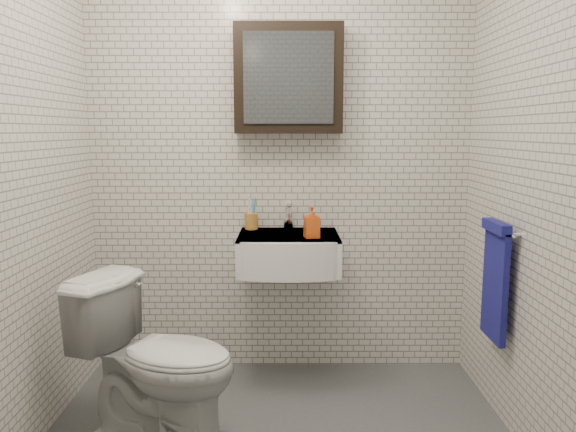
% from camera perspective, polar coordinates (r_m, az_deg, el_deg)
% --- Properties ---
extents(room_shell, '(2.22, 2.02, 2.51)m').
position_cam_1_polar(room_shell, '(2.27, -1.15, 9.94)').
color(room_shell, silver).
rests_on(room_shell, ground).
extents(washbasin, '(0.55, 0.50, 0.20)m').
position_cam_1_polar(washbasin, '(3.07, 0.06, -3.73)').
color(washbasin, white).
rests_on(washbasin, room_shell).
extents(faucet, '(0.06, 0.20, 0.15)m').
position_cam_1_polar(faucet, '(3.24, 0.05, -0.19)').
color(faucet, silver).
rests_on(faucet, washbasin).
extents(mirror_cabinet, '(0.60, 0.15, 0.60)m').
position_cam_1_polar(mirror_cabinet, '(3.21, 0.05, 13.75)').
color(mirror_cabinet, black).
rests_on(mirror_cabinet, room_shell).
extents(towel_rail, '(0.09, 0.30, 0.58)m').
position_cam_1_polar(towel_rail, '(2.89, 20.33, -5.74)').
color(towel_rail, silver).
rests_on(towel_rail, room_shell).
extents(toothbrush_cup, '(0.09, 0.09, 0.20)m').
position_cam_1_polar(toothbrush_cup, '(3.26, -3.74, -0.45)').
color(toothbrush_cup, '#BE7C2F').
rests_on(toothbrush_cup, washbasin).
extents(soap_bottle, '(0.09, 0.09, 0.17)m').
position_cam_1_polar(soap_bottle, '(2.99, 2.44, -0.62)').
color(soap_bottle, '#DB4517').
rests_on(soap_bottle, washbasin).
extents(toilet, '(0.84, 0.65, 0.76)m').
position_cam_1_polar(toilet, '(2.72, -13.03, -14.02)').
color(toilet, silver).
rests_on(toilet, ground).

